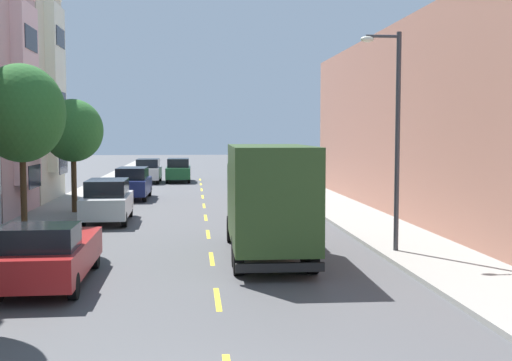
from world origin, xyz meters
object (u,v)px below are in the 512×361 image
moving_forest_sedan (178,170)px  parked_wagon_black (255,172)px  street_tree_second (21,113)px  parked_suv_navy (133,183)px  street_tree_third (73,131)px  parked_pickup_red (49,254)px  parked_suv_silver (148,170)px  parked_suv_white (108,200)px  delivery_box_truck (268,196)px  parked_sedan_teal (262,178)px  street_lamp (393,126)px

moving_forest_sedan → parked_wagon_black: bearing=-6.4°
street_tree_second → parked_suv_navy: (2.14, 16.67, -3.70)m
street_tree_third → parked_pickup_red: size_ratio=1.04×
parked_suv_silver → street_tree_third: bearing=-96.1°
parked_wagon_black → parked_suv_silver: bearing=179.2°
parked_wagon_black → parked_pickup_red: bearing=-104.2°
street_tree_second → parked_suv_white: (1.97, 6.56, -3.70)m
parked_wagon_black → parked_suv_silver: size_ratio=0.98×
street_tree_third → parked_suv_navy: (2.14, 7.33, -3.14)m
delivery_box_truck → parked_wagon_black: size_ratio=1.63×
parked_suv_white → parked_sedan_teal: bearing=62.9°
street_lamp → delivery_box_truck: 4.73m
parked_pickup_red → parked_suv_navy: 22.14m
parked_sedan_teal → parked_suv_silver: 10.41m
street_tree_second → parked_pickup_red: street_tree_second is taller
street_tree_second → street_tree_third: (0.00, 9.34, -0.56)m
parked_suv_white → parked_suv_navy: 10.12m
parked_wagon_black → street_tree_second: bearing=-110.3°
parked_suv_white → parked_wagon_black: parked_suv_white is taller
parked_suv_silver → parked_suv_white: bearing=-90.5°
street_tree_third → parked_pickup_red: (2.03, -14.81, -3.30)m
delivery_box_truck → parked_sedan_teal: delivery_box_truck is taller
parked_suv_white → moving_forest_sedan: same height
street_tree_third → parked_suv_silver: bearing=83.9°
street_tree_third → parked_sedan_teal: size_ratio=1.22×
delivery_box_truck → parked_suv_navy: 20.06m
moving_forest_sedan → street_lamp: bearing=-76.6°
parked_suv_navy → parked_wagon_black: parked_suv_navy is taller
street_tree_third → parked_suv_white: (1.97, -2.79, -3.14)m
parked_suv_white → parked_suv_silver: same height
street_lamp → parked_wagon_black: size_ratio=1.51×
street_tree_third → parked_sedan_teal: (10.82, 14.49, -3.38)m
parked_pickup_red → parked_sedan_teal: parked_pickup_red is taller
parked_suv_navy → street_tree_third: bearing=-106.3°
street_tree_second → street_lamp: bearing=-10.1°
street_tree_second → parked_pickup_red: size_ratio=1.17×
street_tree_second → parked_suv_silver: (2.18, 29.65, -3.70)m
street_lamp → delivery_box_truck: bearing=-177.0°
street_tree_third → parked_wagon_black: 23.19m
street_lamp → parked_wagon_black: (-1.45, 31.74, -3.46)m
street_lamp → parked_suv_white: street_lamp is taller
parked_suv_silver → moving_forest_sedan: bearing=13.7°
moving_forest_sedan → parked_suv_navy: bearing=-100.3°
parked_suv_navy → moving_forest_sedan: bearing=79.7°
street_lamp → parked_pickup_red: street_lamp is taller
street_lamp → parked_suv_navy: size_ratio=1.48×
street_lamp → parked_sedan_teal: size_ratio=1.57×
street_tree_second → parked_suv_white: 7.78m
street_tree_second → moving_forest_sedan: (4.60, 30.24, -3.70)m
street_lamp → street_tree_third: bearing=136.9°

